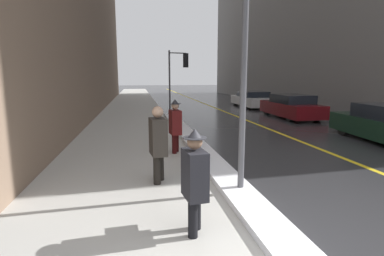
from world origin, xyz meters
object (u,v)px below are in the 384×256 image
object	(u,v)px
traffic_light_near	(179,68)
pedestrian_with_shoulder_bag	(158,141)
pedestrian_nearside	(194,178)
parked_car_white	(252,99)
lamp_post	(245,21)
parked_car_maroon	(291,107)
pedestrian_in_glasses	(175,124)

from	to	relation	value
traffic_light_near	pedestrian_with_shoulder_bag	xyz separation A→B (m)	(-2.35, -13.24, -1.91)
pedestrian_nearside	parked_car_white	xyz separation A→B (m)	(7.86, 17.53, -0.27)
pedestrian_nearside	parked_car_white	world-z (taller)	pedestrian_nearside
lamp_post	pedestrian_with_shoulder_bag	size ratio (longest dim) A/B	3.32
traffic_light_near	pedestrian_nearside	world-z (taller)	traffic_light_near
pedestrian_with_shoulder_bag	parked_car_white	size ratio (longest dim) A/B	0.34
parked_car_maroon	pedestrian_with_shoulder_bag	bearing A→B (deg)	139.40
parked_car_white	parked_car_maroon	bearing A→B (deg)	179.70
lamp_post	pedestrian_nearside	world-z (taller)	lamp_post
pedestrian_nearside	pedestrian_in_glasses	xyz separation A→B (m)	(0.33, 4.74, 0.03)
pedestrian_with_shoulder_bag	pedestrian_in_glasses	distance (m)	2.58
pedestrian_in_glasses	parked_car_white	world-z (taller)	pedestrian_in_glasses
lamp_post	pedestrian_nearside	size ratio (longest dim) A/B	3.53
traffic_light_near	parked_car_white	world-z (taller)	traffic_light_near
pedestrian_with_shoulder_bag	parked_car_maroon	size ratio (longest dim) A/B	0.36
pedestrian_with_shoulder_bag	traffic_light_near	bearing A→B (deg)	163.44
lamp_post	traffic_light_near	distance (m)	14.18
pedestrian_in_glasses	parked_car_white	distance (m)	14.85
traffic_light_near	pedestrian_nearside	size ratio (longest dim) A/B	2.51
lamp_post	traffic_light_near	bearing A→B (deg)	86.71
parked_car_maroon	parked_car_white	distance (m)	6.13
parked_car_maroon	pedestrian_nearside	bearing A→B (deg)	146.71
lamp_post	parked_car_white	size ratio (longest dim) A/B	1.13
lamp_post	pedestrian_in_glasses	size ratio (longest dim) A/B	3.41
traffic_light_near	parked_car_maroon	world-z (taller)	traffic_light_near
pedestrian_with_shoulder_bag	parked_car_white	bearing A→B (deg)	145.25
pedestrian_nearside	traffic_light_near	bearing A→B (deg)	166.16
traffic_light_near	pedestrian_with_shoulder_bag	world-z (taller)	traffic_light_near
traffic_light_near	parked_car_maroon	bearing A→B (deg)	-44.81
pedestrian_nearside	parked_car_maroon	size ratio (longest dim) A/B	0.34
lamp_post	pedestrian_with_shoulder_bag	distance (m)	2.94
pedestrian_in_glasses	parked_car_maroon	xyz separation A→B (m)	(7.37, 6.66, -0.27)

